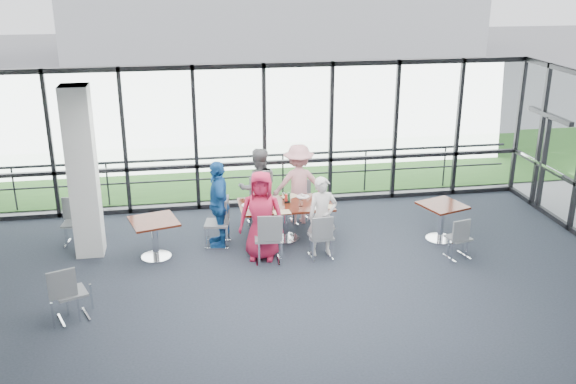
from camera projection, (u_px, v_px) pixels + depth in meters
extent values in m
cube|color=#1E262E|center=(308.00, 318.00, 9.98)|extent=(12.00, 10.00, 0.02)
cube|color=white|center=(310.00, 116.00, 8.90)|extent=(12.00, 10.00, 0.04)
cube|color=white|center=(264.00, 137.00, 14.08)|extent=(12.00, 0.10, 3.20)
cube|color=black|center=(543.00, 164.00, 14.04)|extent=(0.12, 1.60, 2.10)
cube|color=white|center=(83.00, 173.00, 11.66)|extent=(0.50, 0.50, 3.20)
cube|color=gray|center=(243.00, 147.00, 19.27)|extent=(80.00, 70.00, 0.02)
cube|color=#284F20|center=(251.00, 166.00, 17.40)|extent=(80.00, 5.00, 0.01)
cube|color=silver|center=(271.00, 1.00, 39.30)|extent=(24.00, 10.00, 6.00)
cylinder|color=#2D2D33|center=(262.00, 176.00, 15.00)|extent=(12.00, 0.06, 0.06)
cube|color=#39140A|center=(285.00, 205.00, 12.56)|extent=(1.83, 1.02, 0.04)
cylinder|color=silver|center=(285.00, 222.00, 12.69)|extent=(0.12, 0.12, 0.71)
cylinder|color=silver|center=(286.00, 238.00, 12.80)|extent=(0.56, 0.56, 0.03)
cube|color=#39140A|center=(154.00, 221.00, 11.75)|extent=(1.00, 1.00, 0.04)
cylinder|color=silver|center=(155.00, 240.00, 11.88)|extent=(0.12, 0.12, 0.71)
cube|color=#39140A|center=(443.00, 205.00, 12.53)|extent=(0.98, 0.98, 0.04)
cylinder|color=silver|center=(441.00, 223.00, 12.66)|extent=(0.12, 0.12, 0.71)
imported|color=#BA1D40|center=(261.00, 216.00, 11.72)|extent=(0.93, 0.72, 1.68)
imported|color=silver|center=(322.00, 217.00, 11.90)|extent=(0.57, 0.43, 1.52)
imported|color=slate|center=(258.00, 188.00, 13.12)|extent=(0.83, 0.52, 1.70)
imported|color=pink|center=(298.00, 184.00, 13.36)|extent=(1.10, 0.58, 1.70)
imported|color=#1A559E|center=(219.00, 204.00, 12.25)|extent=(0.56, 1.01, 1.71)
cylinder|color=white|center=(260.00, 211.00, 12.19)|extent=(0.25, 0.25, 0.01)
cylinder|color=white|center=(318.00, 207.00, 12.34)|extent=(0.27, 0.27, 0.01)
cylinder|color=white|center=(262.00, 199.00, 12.81)|extent=(0.27, 0.27, 0.01)
cylinder|color=white|center=(303.00, 197.00, 12.92)|extent=(0.26, 0.26, 0.01)
cylinder|color=white|center=(249.00, 205.00, 12.46)|extent=(0.28, 0.28, 0.01)
cylinder|color=white|center=(275.00, 205.00, 12.31)|extent=(0.07, 0.07, 0.13)
cylinder|color=white|center=(301.00, 203.00, 12.40)|extent=(0.07, 0.07, 0.14)
cylinder|color=white|center=(284.00, 196.00, 12.78)|extent=(0.07, 0.07, 0.13)
cylinder|color=white|center=(254.00, 206.00, 12.26)|extent=(0.06, 0.06, 0.13)
cube|color=white|center=(282.00, 212.00, 12.13)|extent=(0.34, 0.25, 0.00)
cube|color=white|center=(325.00, 206.00, 12.45)|extent=(0.38, 0.37, 0.00)
cube|color=white|center=(290.00, 196.00, 12.96)|extent=(0.39, 0.37, 0.00)
cube|color=black|center=(287.00, 202.00, 12.60)|extent=(0.10, 0.07, 0.04)
cylinder|color=red|center=(286.00, 199.00, 12.57)|extent=(0.06, 0.06, 0.18)
cylinder|color=#27703E|center=(289.00, 197.00, 12.60)|extent=(0.05, 0.05, 0.20)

